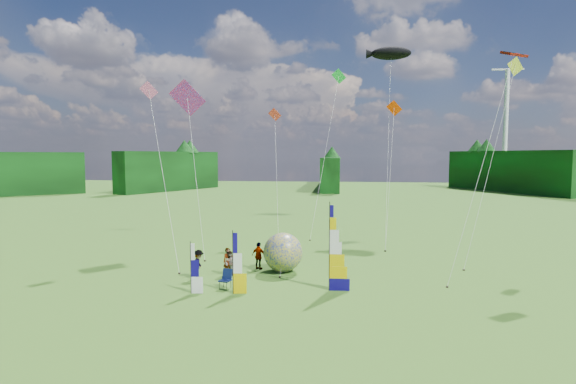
# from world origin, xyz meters

# --- Properties ---
(ground) EXTENTS (220.00, 220.00, 0.00)m
(ground) POSITION_xyz_m (0.00, 0.00, 0.00)
(ground) COLOR #517F20
(ground) RESTS_ON ground
(treeline_ring) EXTENTS (210.00, 210.00, 8.00)m
(treeline_ring) POSITION_xyz_m (0.00, 0.00, 4.00)
(treeline_ring) COLOR #105C15
(treeline_ring) RESTS_ON ground
(turbine_right) EXTENTS (8.00, 1.20, 30.00)m
(turbine_right) POSITION_xyz_m (45.00, 102.00, 15.00)
(turbine_right) COLOR silver
(turbine_right) RESTS_ON ground
(feather_banner_main) EXTENTS (1.32, 0.14, 4.89)m
(feather_banner_main) POSITION_xyz_m (1.49, 2.80, 2.44)
(feather_banner_main) COLOR #0F0765
(feather_banner_main) RESTS_ON ground
(side_banner_left) EXTENTS (0.96, 0.21, 3.42)m
(side_banner_left) POSITION_xyz_m (-3.78, 1.59, 1.71)
(side_banner_left) COLOR #E1BD00
(side_banner_left) RESTS_ON ground
(side_banner_far) EXTENTS (0.86, 0.18, 2.83)m
(side_banner_far) POSITION_xyz_m (-6.11, 1.35, 1.42)
(side_banner_far) COLOR white
(side_banner_far) RESTS_ON ground
(bol_inflatable) EXTENTS (3.29, 3.29, 2.58)m
(bol_inflatable) POSITION_xyz_m (-1.64, 6.64, 1.29)
(bol_inflatable) COLOR navy
(bol_inflatable) RESTS_ON ground
(spectator_a) EXTENTS (0.76, 0.68, 1.76)m
(spectator_a) POSITION_xyz_m (-5.04, 5.41, 0.88)
(spectator_a) COLOR #66594C
(spectator_a) RESTS_ON ground
(spectator_b) EXTENTS (0.83, 0.56, 1.57)m
(spectator_b) POSITION_xyz_m (-4.89, 5.35, 0.78)
(spectator_b) COLOR #66594C
(spectator_b) RESTS_ON ground
(spectator_c) EXTENTS (0.62, 1.23, 1.82)m
(spectator_c) POSITION_xyz_m (-6.63, 4.32, 0.91)
(spectator_c) COLOR #66594C
(spectator_c) RESTS_ON ground
(spectator_d) EXTENTS (1.17, 0.83, 1.85)m
(spectator_d) POSITION_xyz_m (-3.33, 7.01, 0.92)
(spectator_d) COLOR #66594C
(spectator_d) RESTS_ON ground
(camp_chair) EXTENTS (0.81, 0.81, 1.13)m
(camp_chair) POSITION_xyz_m (-4.46, 2.42, 0.56)
(camp_chair) COLOR #0B1642
(camp_chair) RESTS_ON ground
(kite_whale) EXTENTS (10.75, 16.99, 20.16)m
(kite_whale) POSITION_xyz_m (6.43, 19.94, 10.08)
(kite_whale) COLOR black
(kite_whale) RESTS_ON ground
(kite_rainbow_delta) EXTENTS (10.55, 12.77, 15.07)m
(kite_rainbow_delta) POSITION_xyz_m (-9.26, 11.93, 7.54)
(kite_rainbow_delta) COLOR #EA0006
(kite_rainbow_delta) RESTS_ON ground
(kite_parafoil) EXTENTS (11.93, 12.15, 16.20)m
(kite_parafoil) POSITION_xyz_m (10.90, 6.98, 8.10)
(kite_parafoil) COLOR #C31300
(kite_parafoil) RESTS_ON ground
(small_kite_red) EXTENTS (4.09, 9.87, 12.56)m
(small_kite_red) POSITION_xyz_m (-3.44, 16.35, 6.28)
(small_kite_red) COLOR red
(small_kite_red) RESTS_ON ground
(small_kite_orange) EXTENTS (4.04, 9.68, 13.29)m
(small_kite_orange) POSITION_xyz_m (6.36, 17.34, 6.65)
(small_kite_orange) COLOR #FF3F00
(small_kite_orange) RESTS_ON ground
(small_kite_yellow) EXTENTS (9.51, 10.00, 15.51)m
(small_kite_yellow) POSITION_xyz_m (12.70, 11.09, 7.76)
(small_kite_yellow) COLOR yellow
(small_kite_yellow) RESTS_ON ground
(small_kite_pink) EXTENTS (9.23, 10.04, 13.76)m
(small_kite_pink) POSITION_xyz_m (-10.39, 8.16, 6.88)
(small_kite_pink) COLOR #D0558A
(small_kite_pink) RESTS_ON ground
(small_kite_green) EXTENTS (6.84, 12.83, 17.51)m
(small_kite_green) POSITION_xyz_m (0.61, 22.45, 8.76)
(small_kite_green) COLOR green
(small_kite_green) RESTS_ON ground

